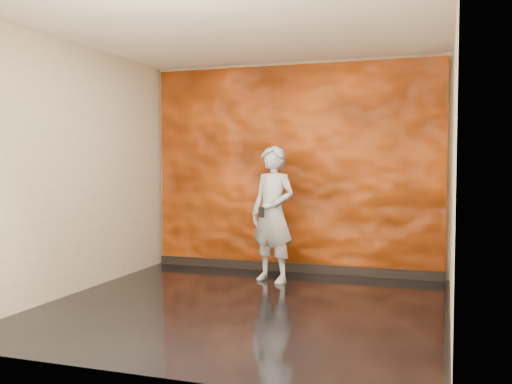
# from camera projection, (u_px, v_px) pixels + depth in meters

# --- Properties ---
(room) EXTENTS (4.02, 4.02, 2.81)m
(room) POSITION_uv_depth(u_px,v_px,m) (243.00, 169.00, 5.74)
(room) COLOR black
(room) RESTS_ON ground
(feature_wall) EXTENTS (3.90, 0.06, 2.75)m
(feature_wall) POSITION_uv_depth(u_px,v_px,m) (293.00, 169.00, 7.60)
(feature_wall) COLOR #D04C0F
(feature_wall) RESTS_ON ground
(baseboard) EXTENTS (3.90, 0.04, 0.12)m
(baseboard) POSITION_uv_depth(u_px,v_px,m) (292.00, 267.00, 7.63)
(baseboard) COLOR black
(baseboard) RESTS_ON ground
(man) EXTENTS (0.71, 0.58, 1.66)m
(man) POSITION_uv_depth(u_px,v_px,m) (273.00, 214.00, 6.99)
(man) COLOR #9397A3
(man) RESTS_ON ground
(phone) EXTENTS (0.07, 0.02, 0.13)m
(phone) POSITION_uv_depth(u_px,v_px,m) (262.00, 212.00, 6.78)
(phone) COLOR black
(phone) RESTS_ON man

